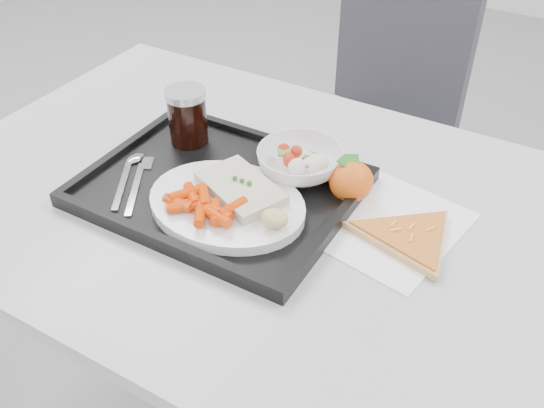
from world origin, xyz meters
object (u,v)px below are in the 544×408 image
object	(u,v)px
chair	(380,112)
salad_bowl	(300,162)
table	(260,227)
pizza_slice	(408,237)
tangerine	(351,181)
tray	(220,189)
cola_glass	(187,115)
dinner_plate	(227,204)

from	to	relation	value
chair	salad_bowl	size ratio (longest dim) A/B	6.11
table	pizza_slice	world-z (taller)	pizza_slice
tangerine	pizza_slice	distance (m)	0.14
salad_bowl	tangerine	bearing A→B (deg)	-1.77
table	tangerine	size ratio (longest dim) A/B	14.52
tray	tangerine	size ratio (longest dim) A/B	5.44
table	tangerine	bearing A→B (deg)	30.41
tray	cola_glass	xyz separation A→B (m)	(-0.13, 0.09, 0.06)
pizza_slice	cola_glass	bearing A→B (deg)	173.82
chair	tangerine	world-z (taller)	chair
salad_bowl	pizza_slice	xyz separation A→B (m)	(0.23, -0.06, -0.03)
tray	tangerine	distance (m)	0.23
cola_glass	chair	bearing A→B (deg)	77.82
cola_glass	pizza_slice	size ratio (longest dim) A/B	0.42
salad_bowl	tangerine	xyz separation A→B (m)	(0.10, -0.00, -0.00)
chair	dinner_plate	distance (m)	0.85
tangerine	salad_bowl	bearing A→B (deg)	178.23
table	cola_glass	world-z (taller)	cola_glass
salad_bowl	tray	bearing A→B (deg)	-134.29
chair	pizza_slice	distance (m)	0.82
table	dinner_plate	world-z (taller)	dinner_plate
tangerine	pizza_slice	size ratio (longest dim) A/B	0.32
tray	table	bearing A→B (deg)	18.37
tray	chair	bearing A→B (deg)	88.95
tray	pizza_slice	xyz separation A→B (m)	(0.33, 0.04, 0.00)
dinner_plate	salad_bowl	distance (m)	0.16
table	tray	xyz separation A→B (m)	(-0.07, -0.02, 0.08)
pizza_slice	tray	bearing A→B (deg)	-172.65
chair	tangerine	xyz separation A→B (m)	(0.19, -0.66, 0.25)
tray	pizza_slice	size ratio (longest dim) A/B	1.76
table	salad_bowl	world-z (taller)	salad_bowl
tray	dinner_plate	size ratio (longest dim) A/B	1.67
tray	salad_bowl	size ratio (longest dim) A/B	2.96
cola_glass	tangerine	bearing A→B (deg)	1.54
cola_glass	pizza_slice	world-z (taller)	cola_glass
salad_bowl	pizza_slice	size ratio (longest dim) A/B	0.60
table	cola_glass	size ratio (longest dim) A/B	11.11
tray	salad_bowl	xyz separation A→B (m)	(0.10, 0.10, 0.03)
salad_bowl	tangerine	size ratio (longest dim) A/B	1.84
tray	salad_bowl	bearing A→B (deg)	45.71
table	chair	bearing A→B (deg)	94.08
tray	pizza_slice	bearing A→B (deg)	7.35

